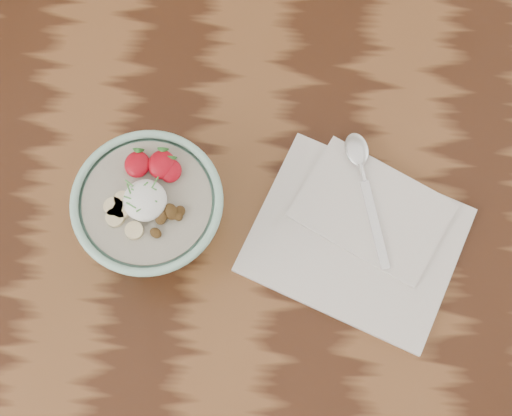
{
  "coord_description": "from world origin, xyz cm",
  "views": [
    {
      "loc": [
        14.35,
        -22.57,
        161.01
      ],
      "look_at": [
        12.82,
        0.89,
        85.39
      ],
      "focal_mm": 50.0,
      "sensor_mm": 36.0,
      "label": 1
    }
  ],
  "objects": [
    {
      "name": "breakfast_bowl",
      "position": [
        0.42,
        1.22,
        80.92
      ],
      "size": [
        17.41,
        17.41,
        11.7
      ],
      "rotation": [
        0.0,
        0.0,
        0.06
      ],
      "color": "#95C9B4",
      "rests_on": "table"
    },
    {
      "name": "table",
      "position": [
        0.0,
        0.0,
        65.7
      ],
      "size": [
        160.0,
        90.0,
        75.0
      ],
      "color": "#371B0D",
      "rests_on": "ground"
    },
    {
      "name": "spoon",
      "position": [
        25.53,
        9.69,
        76.91
      ],
      "size": [
        6.5,
        18.01,
        0.95
      ],
      "rotation": [
        0.0,
        0.0,
        0.25
      ],
      "color": "silver",
      "rests_on": "napkin"
    },
    {
      "name": "napkin",
      "position": [
        25.63,
        1.43,
        75.64
      ],
      "size": [
        30.17,
        27.47,
        1.52
      ],
      "rotation": [
        0.0,
        0.0,
        -0.37
      ],
      "color": "silver",
      "rests_on": "table"
    }
  ]
}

